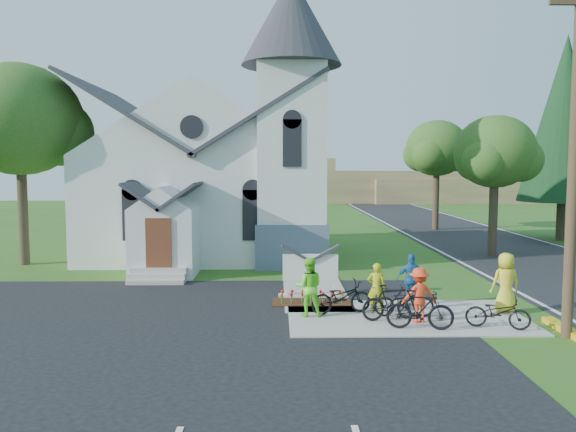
{
  "coord_description": "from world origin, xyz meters",
  "views": [
    {
      "loc": [
        -2.32,
        -15.83,
        4.49
      ],
      "look_at": [
        -1.94,
        5.0,
        2.66
      ],
      "focal_mm": 35.0,
      "sensor_mm": 36.0,
      "label": 1
    }
  ],
  "objects_px": {
    "cyclist_3": "(419,295)",
    "bike_3": "(420,310)",
    "church_sign": "(310,268)",
    "cyclist_1": "(309,287)",
    "bike_0": "(341,297)",
    "cyclist_2": "(412,279)",
    "bike_4": "(498,312)",
    "cyclist_0": "(376,288)",
    "bike_1": "(391,302)",
    "bike_2": "(404,301)",
    "cyclist_4": "(506,282)"
  },
  "relations": [
    {
      "from": "church_sign",
      "to": "cyclist_1",
      "type": "distance_m",
      "value": 2.58
    },
    {
      "from": "cyclist_4",
      "to": "bike_4",
      "type": "bearing_deg",
      "value": 56.77
    },
    {
      "from": "bike_4",
      "to": "bike_1",
      "type": "bearing_deg",
      "value": 91.36
    },
    {
      "from": "church_sign",
      "to": "cyclist_2",
      "type": "distance_m",
      "value": 3.45
    },
    {
      "from": "bike_0",
      "to": "cyclist_3",
      "type": "distance_m",
      "value": 2.35
    },
    {
      "from": "cyclist_2",
      "to": "cyclist_3",
      "type": "height_order",
      "value": "cyclist_2"
    },
    {
      "from": "bike_4",
      "to": "cyclist_4",
      "type": "bearing_deg",
      "value": -8.5
    },
    {
      "from": "bike_1",
      "to": "cyclist_3",
      "type": "bearing_deg",
      "value": -118.2
    },
    {
      "from": "bike_1",
      "to": "cyclist_3",
      "type": "xyz_separation_m",
      "value": [
        0.77,
        -0.22,
        0.26
      ]
    },
    {
      "from": "bike_0",
      "to": "church_sign",
      "type": "bearing_deg",
      "value": 2.94
    },
    {
      "from": "bike_1",
      "to": "cyclist_2",
      "type": "xyz_separation_m",
      "value": [
        1.03,
        1.79,
        0.3
      ]
    },
    {
      "from": "church_sign",
      "to": "bike_4",
      "type": "bearing_deg",
      "value": -39.05
    },
    {
      "from": "bike_1",
      "to": "bike_3",
      "type": "relative_size",
      "value": 0.97
    },
    {
      "from": "cyclist_2",
      "to": "cyclist_4",
      "type": "height_order",
      "value": "cyclist_4"
    },
    {
      "from": "bike_0",
      "to": "bike_2",
      "type": "bearing_deg",
      "value": -118.31
    },
    {
      "from": "cyclist_3",
      "to": "bike_3",
      "type": "bearing_deg",
      "value": 70.85
    },
    {
      "from": "cyclist_3",
      "to": "cyclist_0",
      "type": "bearing_deg",
      "value": -52.58
    },
    {
      "from": "cyclist_2",
      "to": "cyclist_4",
      "type": "distance_m",
      "value": 2.83
    },
    {
      "from": "church_sign",
      "to": "cyclist_3",
      "type": "height_order",
      "value": "church_sign"
    },
    {
      "from": "cyclist_0",
      "to": "bike_3",
      "type": "relative_size",
      "value": 0.84
    },
    {
      "from": "cyclist_2",
      "to": "cyclist_1",
      "type": "bearing_deg",
      "value": 23.31
    },
    {
      "from": "bike_2",
      "to": "cyclist_4",
      "type": "xyz_separation_m",
      "value": [
        3.23,
        0.49,
        0.45
      ]
    },
    {
      "from": "church_sign",
      "to": "cyclist_0",
      "type": "distance_m",
      "value": 2.96
    },
    {
      "from": "cyclist_4",
      "to": "bike_4",
      "type": "distance_m",
      "value": 2.04
    },
    {
      "from": "bike_2",
      "to": "bike_4",
      "type": "distance_m",
      "value": 2.63
    },
    {
      "from": "bike_0",
      "to": "bike_1",
      "type": "relative_size",
      "value": 1.08
    },
    {
      "from": "cyclist_1",
      "to": "cyclist_3",
      "type": "xyz_separation_m",
      "value": [
        3.12,
        -0.76,
        -0.09
      ]
    },
    {
      "from": "bike_1",
      "to": "bike_3",
      "type": "xyz_separation_m",
      "value": [
        0.61,
        -0.95,
        0.02
      ]
    },
    {
      "from": "cyclist_0",
      "to": "bike_4",
      "type": "bearing_deg",
      "value": 162.84
    },
    {
      "from": "bike_0",
      "to": "bike_2",
      "type": "height_order",
      "value": "bike_0"
    },
    {
      "from": "bike_0",
      "to": "cyclist_1",
      "type": "relative_size",
      "value": 1.09
    },
    {
      "from": "bike_3",
      "to": "church_sign",
      "type": "bearing_deg",
      "value": 43.94
    },
    {
      "from": "bike_4",
      "to": "cyclist_3",
      "type": "bearing_deg",
      "value": 90.64
    },
    {
      "from": "cyclist_0",
      "to": "bike_3",
      "type": "distance_m",
      "value": 2.01
    },
    {
      "from": "bike_1",
      "to": "cyclist_4",
      "type": "height_order",
      "value": "cyclist_4"
    },
    {
      "from": "cyclist_3",
      "to": "bike_3",
      "type": "distance_m",
      "value": 0.79
    },
    {
      "from": "cyclist_2",
      "to": "bike_2",
      "type": "height_order",
      "value": "cyclist_2"
    },
    {
      "from": "cyclist_0",
      "to": "bike_0",
      "type": "distance_m",
      "value": 1.11
    },
    {
      "from": "cyclist_3",
      "to": "bike_4",
      "type": "xyz_separation_m",
      "value": [
        2.01,
        -0.68,
        -0.34
      ]
    },
    {
      "from": "bike_3",
      "to": "bike_4",
      "type": "distance_m",
      "value": 2.17
    },
    {
      "from": "bike_3",
      "to": "cyclist_1",
      "type": "bearing_deg",
      "value": 72.92
    },
    {
      "from": "bike_1",
      "to": "cyclist_3",
      "type": "relative_size",
      "value": 1.12
    },
    {
      "from": "cyclist_0",
      "to": "cyclist_1",
      "type": "height_order",
      "value": "cyclist_1"
    },
    {
      "from": "cyclist_2",
      "to": "bike_4",
      "type": "bearing_deg",
      "value": 126.25
    },
    {
      "from": "cyclist_0",
      "to": "cyclist_2",
      "type": "height_order",
      "value": "cyclist_2"
    },
    {
      "from": "bike_1",
      "to": "bike_2",
      "type": "xyz_separation_m",
      "value": [
        0.47,
        0.37,
        -0.07
      ]
    },
    {
      "from": "cyclist_1",
      "to": "bike_3",
      "type": "relative_size",
      "value": 0.96
    },
    {
      "from": "cyclist_1",
      "to": "bike_4",
      "type": "distance_m",
      "value": 5.35
    },
    {
      "from": "cyclist_3",
      "to": "bike_3",
      "type": "relative_size",
      "value": 0.86
    },
    {
      "from": "cyclist_0",
      "to": "bike_1",
      "type": "distance_m",
      "value": 0.91
    }
  ]
}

